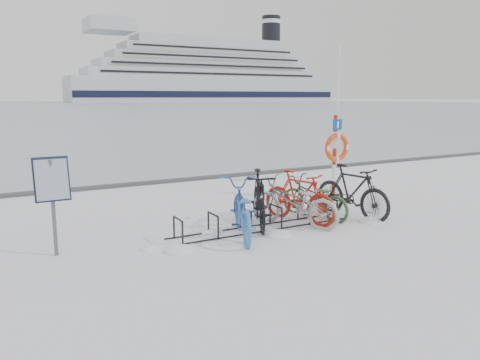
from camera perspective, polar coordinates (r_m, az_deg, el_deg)
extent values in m
plane|color=white|center=(9.64, 2.57, -5.98)|extent=(900.00, 900.00, 0.00)
cube|color=#A8B7BE|center=(163.02, -27.15, 8.08)|extent=(400.00, 298.00, 0.02)
cube|color=#3F3F42|center=(14.87, -9.25, -0.17)|extent=(400.00, 0.25, 0.10)
cylinder|color=black|center=(8.62, -7.01, -6.47)|extent=(0.04, 0.04, 0.44)
cylinder|color=black|center=(9.02, -8.05, -5.76)|extent=(0.04, 0.04, 0.44)
cylinder|color=black|center=(8.76, -7.58, -4.72)|extent=(0.04, 0.44, 0.04)
cylinder|color=black|center=(8.90, -2.68, -5.88)|extent=(0.04, 0.04, 0.44)
cylinder|color=black|center=(9.28, -3.87, -5.22)|extent=(0.04, 0.04, 0.44)
cylinder|color=black|center=(9.03, -3.30, -4.20)|extent=(0.04, 0.44, 0.04)
cylinder|color=black|center=(9.22, 1.37, -5.30)|extent=(0.04, 0.04, 0.44)
cylinder|color=black|center=(9.59, 0.05, -4.68)|extent=(0.04, 0.04, 0.44)
cylinder|color=black|center=(9.35, 0.70, -3.68)|extent=(0.04, 0.44, 0.04)
cylinder|color=black|center=(9.59, 5.11, -4.73)|extent=(0.04, 0.04, 0.44)
cylinder|color=black|center=(9.95, 3.70, -4.17)|extent=(0.04, 0.04, 0.44)
cylinder|color=black|center=(9.71, 4.41, -3.19)|extent=(0.04, 0.44, 0.04)
cylinder|color=black|center=(10.00, 8.56, -4.19)|extent=(0.04, 0.04, 0.44)
cylinder|color=black|center=(10.34, 7.09, -3.67)|extent=(0.04, 0.04, 0.44)
cylinder|color=black|center=(10.11, 7.84, -2.72)|extent=(0.04, 0.44, 0.04)
cylinder|color=black|center=(10.43, 11.73, -3.68)|extent=(0.04, 0.04, 0.44)
cylinder|color=black|center=(10.76, 10.22, -3.21)|extent=(0.04, 0.04, 0.44)
cylinder|color=black|center=(10.55, 11.00, -2.28)|extent=(0.04, 0.44, 0.04)
cylinder|color=black|center=(9.45, 3.26, -6.18)|extent=(4.00, 0.03, 0.03)
cylinder|color=black|center=(9.82, 1.90, -5.55)|extent=(4.00, 0.03, 0.03)
cylinder|color=#595B5E|center=(8.46, -21.80, -3.23)|extent=(0.06, 0.06, 1.65)
cube|color=black|center=(8.34, -22.00, 0.09)|extent=(0.57, 0.22, 0.74)
cube|color=#8C99AD|center=(8.30, -21.97, 0.05)|extent=(0.51, 0.16, 0.66)
cylinder|color=#B1200E|center=(12.87, 11.29, -1.06)|extent=(0.10, 0.10, 0.44)
cylinder|color=silver|center=(12.80, 11.35, 0.88)|extent=(0.10, 0.10, 0.44)
cylinder|color=#B1200E|center=(12.74, 11.42, 2.83)|extent=(0.10, 0.10, 0.44)
cylinder|color=silver|center=(12.69, 11.49, 4.80)|extent=(0.10, 0.10, 0.44)
cylinder|color=#B1200E|center=(12.66, 11.56, 6.79)|extent=(0.10, 0.10, 0.44)
torus|color=#D74614|center=(12.64, 11.72, 3.91)|extent=(0.77, 0.13, 0.77)
cube|color=#0D4099|center=(12.60, 11.79, 6.63)|extent=(0.28, 0.03, 0.28)
cylinder|color=silver|center=(12.76, 11.77, 6.89)|extent=(0.04, 0.04, 4.00)
cube|color=silver|center=(234.29, -3.86, 10.83)|extent=(132.32, 24.57, 11.34)
cube|color=black|center=(223.14, -2.51, 10.39)|extent=(132.32, 0.30, 2.84)
cube|color=black|center=(245.53, -5.08, 10.34)|extent=(132.32, 0.30, 2.84)
cube|color=silver|center=(234.51, -3.88, 12.67)|extent=(118.14, 22.68, 3.78)
cube|color=silver|center=(234.97, -3.90, 14.52)|extent=(95.46, 19.85, 3.78)
cube|color=silver|center=(235.68, -3.93, 16.35)|extent=(72.77, 17.01, 3.78)
cube|color=silver|center=(220.84, -15.72, 17.67)|extent=(18.90, 18.90, 5.67)
cylinder|color=black|center=(253.75, 3.81, 17.84)|extent=(9.45, 9.45, 13.23)
cube|color=black|center=(224.31, -2.63, 13.77)|extent=(103.96, 0.20, 11.34)
imported|color=#3770B7|center=(9.05, 0.18, -3.35)|extent=(1.48, 2.27, 1.12)
imported|color=black|center=(9.77, 2.35, -2.14)|extent=(1.35, 2.05, 1.20)
imported|color=#999DA1|center=(9.84, 6.56, -2.50)|extent=(1.54, 2.13, 1.06)
imported|color=red|center=(10.19, 7.22, -1.84)|extent=(1.07, 1.98, 1.15)
imported|color=#2D562C|center=(10.58, 9.01, -1.96)|extent=(1.07, 1.93, 0.96)
imported|color=black|center=(10.81, 13.50, -1.19)|extent=(0.93, 2.08, 1.21)
ellipsoid|color=white|center=(9.41, -3.52, -6.38)|extent=(0.50, 0.50, 0.17)
ellipsoid|color=white|center=(10.40, 2.70, -4.78)|extent=(0.40, 0.40, 0.14)
ellipsoid|color=white|center=(8.54, -11.05, -8.31)|extent=(0.36, 0.36, 0.12)
ellipsoid|color=white|center=(10.78, 7.79, -4.32)|extent=(0.44, 0.44, 0.15)
ellipsoid|color=white|center=(11.43, 16.13, -3.80)|extent=(0.42, 0.42, 0.15)
ellipsoid|color=white|center=(8.37, -7.48, -8.58)|extent=(0.56, 0.56, 0.20)
ellipsoid|color=white|center=(9.24, 4.43, -6.72)|extent=(0.55, 0.55, 0.19)
ellipsoid|color=white|center=(10.55, 15.69, -4.94)|extent=(0.56, 0.56, 0.20)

